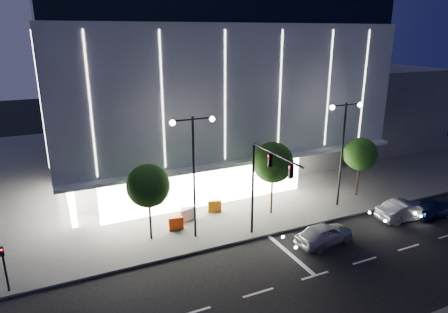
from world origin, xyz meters
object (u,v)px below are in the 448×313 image
barrier_d (186,215)px  street_lamp_west (194,160)px  tree_left (149,188)px  barrier_b (188,213)px  tree_mid (273,165)px  traffic_mast (264,177)px  street_lamp_east (343,140)px  car_third (435,208)px  tree_right (360,156)px  ped_signal_far (4,264)px  car_second (406,210)px  car_lead (325,234)px  barrier_c (215,206)px  barrier_a (176,224)px

barrier_d → street_lamp_west: bearing=-109.4°
tree_left → barrier_b: tree_left is taller
tree_left → tree_mid: bearing=0.0°
street_lamp_west → traffic_mast: bearing=-33.6°
street_lamp_east → tree_left: street_lamp_east is taller
car_third → tree_left: bearing=73.0°
tree_mid → barrier_b: bearing=164.2°
street_lamp_east → tree_right: (3.03, 1.02, -2.07)m
ped_signal_far → tree_left: tree_left is taller
traffic_mast → car_second: bearing=-7.2°
car_lead → barrier_b: bearing=38.0°
car_third → barrier_c: size_ratio=4.02×
tree_mid → barrier_d: 7.90m
barrier_b → barrier_c: (2.40, 0.26, 0.00)m
tree_right → barrier_b: bearing=173.2°
barrier_b → traffic_mast: bearing=-47.3°
street_lamp_east → tree_mid: 6.27m
ped_signal_far → car_third: (31.09, -3.19, -1.25)m
tree_mid → tree_right: (9.00, -0.00, -0.45)m
barrier_b → barrier_d: bearing=-122.2°
traffic_mast → tree_mid: traffic_mast is taller
street_lamp_east → street_lamp_west: bearing=180.0°
car_third → barrier_b: car_third is taller
street_lamp_west → barrier_b: bearing=80.3°
traffic_mast → ped_signal_far: 16.35m
street_lamp_east → barrier_c: size_ratio=8.18×
car_second → tree_left: bearing=79.5°
ped_signal_far → barrier_d: bearing=18.4°
street_lamp_west → tree_left: (-2.97, 1.02, -1.92)m
tree_right → car_second: 6.08m
traffic_mast → barrier_d: 7.80m
tree_left → barrier_c: 7.08m
ped_signal_far → tree_right: (28.03, 2.52, 2.00)m
car_third → tree_right: bearing=25.7°
traffic_mast → car_lead: traffic_mast is taller
barrier_c → car_second: bearing=-15.0°
street_lamp_east → barrier_c: (-10.11, 3.12, -5.31)m
barrier_a → car_lead: bearing=-28.5°
ped_signal_far → barrier_c: bearing=17.2°
ped_signal_far → tree_left: (9.03, 2.52, 2.15)m
barrier_c → car_third: bearing=-12.1°
traffic_mast → tree_right: traffic_mast is taller
tree_right → car_lead: tree_right is taller
tree_left → barrier_c: (5.86, 2.10, -3.38)m
barrier_a → traffic_mast: bearing=-34.2°
tree_mid → car_second: tree_mid is taller
traffic_mast → tree_right: bearing=17.0°
tree_right → car_second: (0.25, -5.23, -3.09)m
barrier_c → barrier_d: bearing=-154.6°
tree_left → car_lead: tree_left is taller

